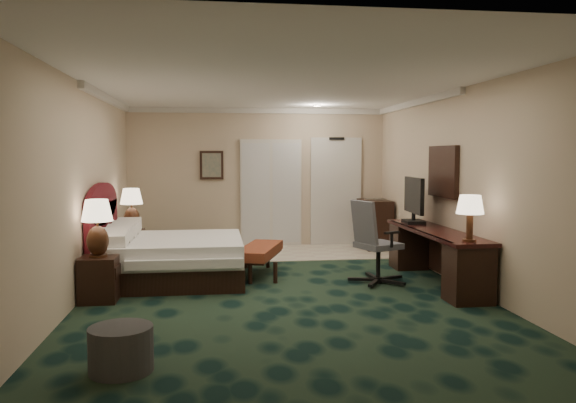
{
  "coord_description": "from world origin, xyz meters",
  "views": [
    {
      "loc": [
        -0.85,
        -7.22,
        1.78
      ],
      "look_at": [
        0.18,
        0.6,
        1.14
      ],
      "focal_mm": 35.0,
      "sensor_mm": 36.0,
      "label": 1
    }
  ],
  "objects": [
    {
      "name": "floor",
      "position": [
        0.0,
        0.0,
        0.0
      ],
      "size": [
        5.0,
        7.5,
        0.0
      ],
      "primitive_type": "cube",
      "color": "black",
      "rests_on": "ground"
    },
    {
      "name": "crown_molding",
      "position": [
        0.0,
        0.0,
        2.65
      ],
      "size": [
        5.0,
        7.5,
        0.1
      ],
      "primitive_type": null,
      "color": "silver",
      "rests_on": "wall_back"
    },
    {
      "name": "wall_mirror",
      "position": [
        2.46,
        0.6,
        1.55
      ],
      "size": [
        0.05,
        0.95,
        0.75
      ],
      "primitive_type": "cube",
      "color": "white",
      "rests_on": "wall_right"
    },
    {
      "name": "minibar",
      "position": [
        2.2,
        3.2,
        0.47
      ],
      "size": [
        0.49,
        0.89,
        0.94
      ],
      "primitive_type": "cube",
      "color": "black",
      "rests_on": "ground"
    },
    {
      "name": "lamp_far",
      "position": [
        -2.23,
        2.4,
        0.89
      ],
      "size": [
        0.43,
        0.43,
        0.7
      ],
      "primitive_type": null,
      "rotation": [
        0.0,
        0.0,
        -0.15
      ],
      "color": "black",
      "rests_on": "nightstand_far"
    },
    {
      "name": "entry_door",
      "position": [
        1.55,
        3.72,
        1.05
      ],
      "size": [
        1.02,
        0.06,
        2.18
      ],
      "primitive_type": "cube",
      "color": "silver",
      "rests_on": "ground"
    },
    {
      "name": "bed_bench",
      "position": [
        -0.19,
        1.03,
        0.22
      ],
      "size": [
        0.83,
        1.38,
        0.44
      ],
      "primitive_type": "cube",
      "rotation": [
        0.0,
        0.0,
        -0.32
      ],
      "color": "brown",
      "rests_on": "ground"
    },
    {
      "name": "tv",
      "position": [
        2.15,
        0.94,
        1.1
      ],
      "size": [
        0.15,
        0.9,
        0.7
      ],
      "primitive_type": "cube",
      "rotation": [
        0.0,
        0.0,
        -0.08
      ],
      "color": "black",
      "rests_on": "desk"
    },
    {
      "name": "closet_doors",
      "position": [
        0.25,
        3.71,
        1.05
      ],
      "size": [
        1.2,
        0.06,
        2.1
      ],
      "primitive_type": "cube",
      "color": "silver",
      "rests_on": "ground"
    },
    {
      "name": "headboard",
      "position": [
        -2.44,
        1.0,
        0.7
      ],
      "size": [
        0.12,
        2.0,
        1.4
      ],
      "primitive_type": null,
      "color": "#54121A",
      "rests_on": "ground"
    },
    {
      "name": "wall_front",
      "position": [
        0.0,
        -3.75,
        1.35
      ],
      "size": [
        5.0,
        0.0,
        2.7
      ],
      "primitive_type": "cube",
      "color": "#C4B293",
      "rests_on": "ground"
    },
    {
      "name": "desk",
      "position": [
        2.2,
        0.2,
        0.38
      ],
      "size": [
        0.56,
        2.61,
        0.75
      ],
      "primitive_type": "cube",
      "color": "black",
      "rests_on": "ground"
    },
    {
      "name": "desk_chair",
      "position": [
        1.42,
        0.31,
        0.58
      ],
      "size": [
        0.88,
        0.85,
        1.17
      ],
      "primitive_type": null,
      "rotation": [
        0.0,
        0.0,
        0.4
      ],
      "color": "#55565A",
      "rests_on": "ground"
    },
    {
      "name": "nightstand_near",
      "position": [
        -2.26,
        -0.2,
        0.28
      ],
      "size": [
        0.44,
        0.51,
        0.55
      ],
      "primitive_type": "cube",
      "color": "black",
      "rests_on": "ground"
    },
    {
      "name": "wall_left",
      "position": [
        -2.5,
        0.0,
        1.35
      ],
      "size": [
        0.0,
        7.5,
        2.7
      ],
      "primitive_type": "cube",
      "color": "#C4B293",
      "rests_on": "ground"
    },
    {
      "name": "bed",
      "position": [
        -1.43,
        0.82,
        0.31
      ],
      "size": [
        1.93,
        1.79,
        0.61
      ],
      "primitive_type": "cube",
      "color": "white",
      "rests_on": "ground"
    },
    {
      "name": "ceiling",
      "position": [
        0.0,
        0.0,
        2.7
      ],
      "size": [
        5.0,
        7.5,
        0.0
      ],
      "primitive_type": "cube",
      "color": "white",
      "rests_on": "wall_back"
    },
    {
      "name": "nightstand_far",
      "position": [
        -2.27,
        2.43,
        0.27
      ],
      "size": [
        0.43,
        0.49,
        0.53
      ],
      "primitive_type": "cube",
      "color": "black",
      "rests_on": "ground"
    },
    {
      "name": "wall_art",
      "position": [
        -0.9,
        3.71,
        1.6
      ],
      "size": [
        0.45,
        0.06,
        0.55
      ],
      "primitive_type": "cube",
      "color": "#50615B",
      "rests_on": "wall_back"
    },
    {
      "name": "ottoman",
      "position": [
        -1.63,
        -2.57,
        0.19
      ],
      "size": [
        0.69,
        0.69,
        0.38
      ],
      "primitive_type": "cylinder",
      "rotation": [
        0.0,
        0.0,
        0.41
      ],
      "color": "#323235",
      "rests_on": "ground"
    },
    {
      "name": "tile_patch",
      "position": [
        0.9,
        2.9,
        0.01
      ],
      "size": [
        3.2,
        1.7,
        0.01
      ],
      "primitive_type": "cube",
      "color": "beige",
      "rests_on": "ground"
    },
    {
      "name": "wall_back",
      "position": [
        0.0,
        3.75,
        1.35
      ],
      "size": [
        5.0,
        0.0,
        2.7
      ],
      "primitive_type": "cube",
      "color": "#C4B293",
      "rests_on": "ground"
    },
    {
      "name": "wall_right",
      "position": [
        2.5,
        0.0,
        1.35
      ],
      "size": [
        0.0,
        7.5,
        2.7
      ],
      "primitive_type": "cube",
      "color": "#C4B293",
      "rests_on": "ground"
    },
    {
      "name": "lamp_near",
      "position": [
        -2.26,
        -0.24,
        0.9
      ],
      "size": [
        0.47,
        0.47,
        0.7
      ],
      "primitive_type": null,
      "rotation": [
        0.0,
        0.0,
        0.34
      ],
      "color": "black",
      "rests_on": "nightstand_near"
    },
    {
      "name": "desk_lamp",
      "position": [
        2.17,
        -0.91,
        1.04
      ],
      "size": [
        0.36,
        0.36,
        0.57
      ],
      "primitive_type": null,
      "rotation": [
        0.0,
        0.0,
        0.11
      ],
      "color": "black",
      "rests_on": "desk"
    }
  ]
}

